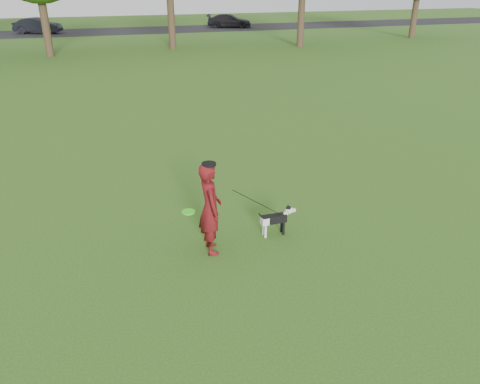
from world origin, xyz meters
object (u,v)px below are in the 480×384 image
object	(u,v)px
dog	(277,218)
car_mid	(38,26)
car_right	(229,21)
man	(210,208)

from	to	relation	value
dog	car_mid	world-z (taller)	car_mid
car_mid	car_right	size ratio (longest dim) A/B	0.93
man	car_mid	distance (m)	40.39
dog	car_mid	bearing A→B (deg)	99.55
car_right	dog	bearing A→B (deg)	-175.62
man	car_right	distance (m)	41.90
man	car_right	bearing A→B (deg)	-14.76
dog	car_right	size ratio (longest dim) A/B	0.18
dog	car_mid	size ratio (longest dim) A/B	0.19
man	dog	size ratio (longest dim) A/B	2.19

